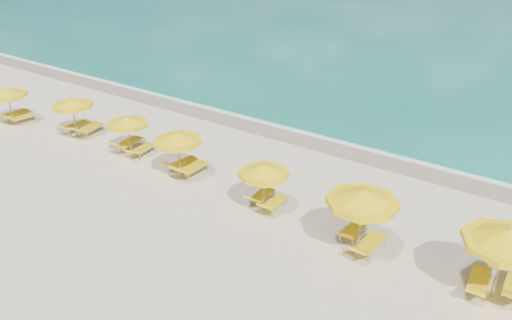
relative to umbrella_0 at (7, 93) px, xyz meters
The scene contains 25 objects.
ground_plane 15.78m from the umbrella_0, ahead, with size 120.00×120.00×0.00m, color beige.
ocean 51.09m from the umbrella_0, 72.13° to the left, with size 120.00×80.00×0.30m, color #14725C.
wet_sand_band 17.68m from the umbrella_0, 27.03° to the left, with size 120.00×2.60×0.01m, color tan.
foam_line 18.06m from the umbrella_0, 29.31° to the left, with size 120.00×1.20×0.03m, color white.
whitecap_near 20.16m from the umbrella_0, 61.22° to the left, with size 14.00×0.36×0.05m, color white.
umbrella_0 is the anchor object (origin of this frame).
umbrella_1 4.62m from the umbrella_0, 12.23° to the left, with size 2.73×2.73×2.20m.
umbrella_2 8.79m from the umbrella_0, ahead, with size 2.73×2.73×2.09m.
umbrella_3 12.43m from the umbrella_0, ahead, with size 2.82×2.82×2.26m.
umbrella_4 17.16m from the umbrella_0, ahead, with size 2.31×2.31×2.11m.
umbrella_5 21.48m from the umbrella_0, ahead, with size 3.34×3.34×2.57m.
umbrella_6 25.95m from the umbrella_0, ahead, with size 2.72×2.72×2.60m.
lounger_0_left 1.67m from the umbrella_0, 139.70° to the left, with size 0.82×2.00×0.94m.
lounger_0_right 1.71m from the umbrella_0, 45.68° to the left, with size 0.72×1.73×0.73m.
lounger_1_left 4.53m from the umbrella_0, 17.09° to the left, with size 0.70×1.95×0.81m.
lounger_1_right 5.45m from the umbrella_0, 16.54° to the left, with size 0.99×2.10×0.83m.
lounger_2_left 8.50m from the umbrella_0, ahead, with size 0.90×2.07×0.89m.
lounger_2_right 9.52m from the umbrella_0, ahead, with size 0.76×1.77×0.66m.
lounger_3_left 12.23m from the umbrella_0, ahead, with size 0.87×1.91×0.80m.
lounger_3_right 12.93m from the umbrella_0, ahead, with size 0.69×1.97×0.85m.
lounger_4_left 16.87m from the umbrella_0, ahead, with size 0.66×1.71×0.76m.
lounger_4_right 17.61m from the umbrella_0, ahead, with size 0.68×1.68×0.76m.
lounger_5_left 21.08m from the umbrella_0, ahead, with size 0.66×1.70×0.82m.
lounger_5_right 21.92m from the umbrella_0, ahead, with size 0.70×1.96×0.74m.
lounger_6_left 25.54m from the umbrella_0, ahead, with size 0.76×1.92×0.68m.
Camera 1 is at (11.23, -14.49, 10.76)m, focal length 35.00 mm.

